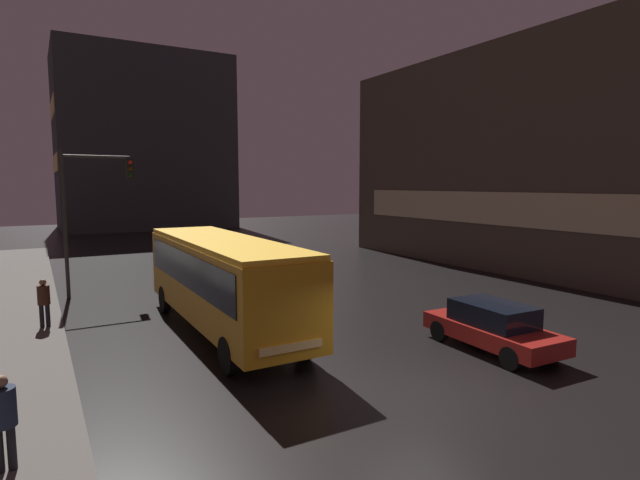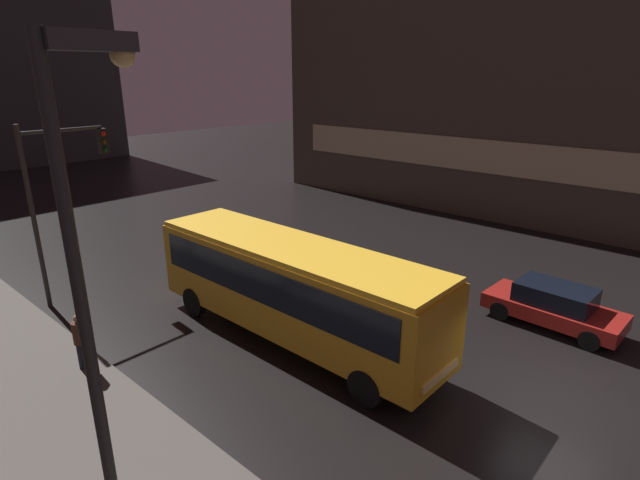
{
  "view_description": "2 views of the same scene",
  "coord_description": "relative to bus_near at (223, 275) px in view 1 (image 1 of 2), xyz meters",
  "views": [
    {
      "loc": [
        -7.65,
        -8.51,
        4.92
      ],
      "look_at": [
        2.6,
        9.36,
        2.6
      ],
      "focal_mm": 28.0,
      "sensor_mm": 36.0,
      "label": 1
    },
    {
      "loc": [
        -12.17,
        -2.71,
        7.98
      ],
      "look_at": [
        2.51,
        10.42,
        1.33
      ],
      "focal_mm": 28.0,
      "sensor_mm": 36.0,
      "label": 2
    }
  ],
  "objects": [
    {
      "name": "ground_plane",
      "position": [
        2.37,
        -7.19,
        -1.93
      ],
      "size": [
        120.0,
        120.0,
        0.0
      ],
      "primitive_type": "plane",
      "color": "black"
    },
    {
      "name": "building_right_block",
      "position": [
        21.62,
        2.73,
        4.39
      ],
      "size": [
        10.07,
        27.34,
        12.66
      ],
      "color": "#4C4238",
      "rests_on": "ground"
    },
    {
      "name": "building_far_backdrop",
      "position": [
        5.92,
        44.01,
        7.58
      ],
      "size": [
        18.07,
        12.0,
        19.03
      ],
      "color": "#2D2D33",
      "rests_on": "ground"
    },
    {
      "name": "bus_near",
      "position": [
        0.0,
        0.0,
        0.0
      ],
      "size": [
        2.53,
        10.23,
        3.13
      ],
      "rotation": [
        0.0,
        0.0,
        3.14
      ],
      "color": "orange",
      "rests_on": "ground"
    },
    {
      "name": "car_taxi",
      "position": [
        6.32,
        -5.75,
        -1.2
      ],
      "size": [
        1.93,
        4.29,
        1.42
      ],
      "rotation": [
        0.0,
        0.0,
        3.1
      ],
      "color": "maroon",
      "rests_on": "ground"
    },
    {
      "name": "pedestrian_near",
      "position": [
        -5.17,
        3.04,
        -0.82
      ],
      "size": [
        0.43,
        0.43,
        1.63
      ],
      "rotation": [
        0.0,
        0.0,
        3.27
      ],
      "color": "black",
      "rests_on": "sidewalk_left"
    },
    {
      "name": "pedestrian_mid",
      "position": [
        -5.92,
        -6.27,
        -0.79
      ],
      "size": [
        0.59,
        0.59,
        1.66
      ],
      "rotation": [
        0.0,
        0.0,
        2.43
      ],
      "color": "black",
      "rests_on": "sidewalk_left"
    },
    {
      "name": "traffic_light_main",
      "position": [
        -3.22,
        8.1,
        2.36
      ],
      "size": [
        2.96,
        0.35,
        6.4
      ],
      "color": "#2D2D2D",
      "rests_on": "ground"
    }
  ]
}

